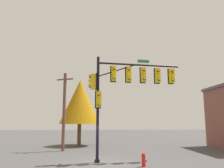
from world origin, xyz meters
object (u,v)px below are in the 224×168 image
object	(u,v)px
tree_mid	(80,102)
signal_pole_assembly	(125,83)
utility_pole	(64,110)
fire_hydrant	(144,160)

from	to	relation	value
tree_mid	signal_pole_assembly	bearing A→B (deg)	-69.01
utility_pole	fire_hydrant	size ratio (longest dim) A/B	8.98
fire_hydrant	tree_mid	world-z (taller)	tree_mid
tree_mid	utility_pole	bearing A→B (deg)	-104.15
signal_pole_assembly	utility_pole	distance (m)	8.14
utility_pole	tree_mid	distance (m)	4.89
fire_hydrant	tree_mid	xyz separation A→B (m)	(-4.91, 12.47, 4.64)
utility_pole	fire_hydrant	bearing A→B (deg)	-52.38
signal_pole_assembly	fire_hydrant	world-z (taller)	signal_pole_assembly
signal_pole_assembly	utility_pole	world-z (taller)	utility_pole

